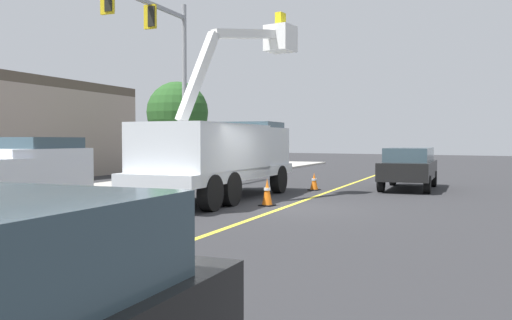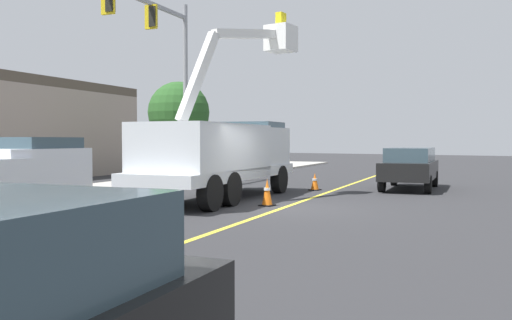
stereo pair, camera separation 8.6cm
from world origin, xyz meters
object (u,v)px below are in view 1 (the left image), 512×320
Objects in this scene: traffic_cone_mid_front at (146,218)px; traffic_cone_mid_rear at (267,193)px; passing_minivan at (409,165)px; utility_bucket_truck at (222,152)px; traffic_cone_trailing at (314,182)px; traffic_signal_mast at (161,52)px.

traffic_cone_mid_rear is at bearing 4.90° from traffic_cone_mid_front.
passing_minivan is 13.75m from traffic_cone_mid_front.
utility_bucket_truck is 4.86m from traffic_cone_trailing.
passing_minivan is 6.76× the size of traffic_cone_mid_front.
traffic_cone_mid_front is (-6.56, -2.79, -1.24)m from utility_bucket_truck.
traffic_cone_mid_rear is at bearing -109.96° from utility_bucket_truck.
traffic_cone_trailing is (5.36, 1.03, -0.07)m from traffic_cone_mid_rear.
traffic_cone_mid_rear is at bearing 165.79° from passing_minivan.
passing_minivan is at bearing -31.26° from utility_bucket_truck.
traffic_cone_mid_rear is 1.20× the size of traffic_cone_trailing.
traffic_cone_mid_front is (-13.65, 1.52, -0.61)m from passing_minivan.
traffic_signal_mast is at bearing 114.15° from passing_minivan.
traffic_cone_mid_rear is at bearing -115.74° from traffic_signal_mast.
traffic_cone_mid_rear is at bearing -169.10° from traffic_cone_trailing.
traffic_cone_mid_front is at bearing -156.98° from utility_bucket_truck.
traffic_cone_mid_rear is 9.98m from traffic_signal_mast.
traffic_signal_mast is at bearing 104.75° from traffic_cone_trailing.
traffic_cone_trailing is (4.52, -1.27, -1.26)m from utility_bucket_truck.
utility_bucket_truck is at bearing -118.11° from traffic_signal_mast.
traffic_cone_mid_rear is (-7.93, 2.01, -0.56)m from passing_minivan.
traffic_cone_trailing is at bearing 130.21° from passing_minivan.
traffic_cone_trailing is at bearing -75.25° from traffic_signal_mast.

